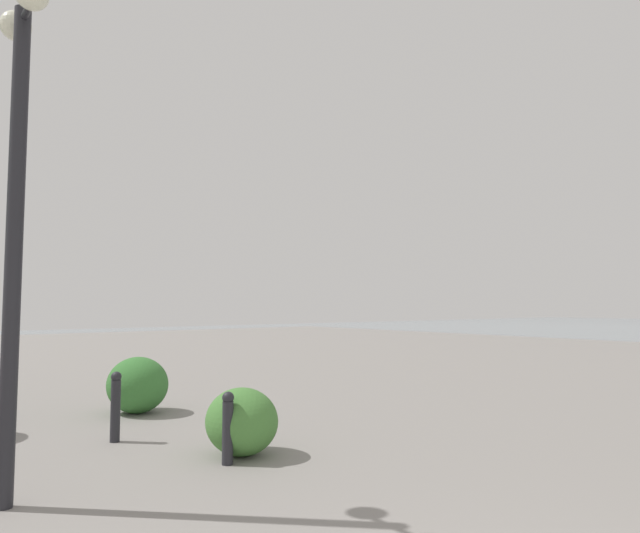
{
  "coord_description": "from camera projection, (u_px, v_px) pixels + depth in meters",
  "views": [
    {
      "loc": [
        -0.35,
        1.91,
        1.71
      ],
      "look_at": [
        9.04,
        -5.56,
        2.55
      ],
      "focal_mm": 31.1,
      "sensor_mm": 36.0,
      "label": 1
    }
  ],
  "objects": [
    {
      "name": "shrub_low",
      "position": [
        242.0,
        421.0,
        6.34
      ],
      "size": [
        0.9,
        0.81,
        0.76
      ],
      "color": "#477F38",
      "rests_on": "ground"
    },
    {
      "name": "bollard_mid",
      "position": [
        116.0,
        405.0,
        6.96
      ],
      "size": [
        0.13,
        0.13,
        0.87
      ],
      "color": "#232328",
      "rests_on": "ground"
    },
    {
      "name": "shrub_round",
      "position": [
        138.0,
        385.0,
        8.83
      ],
      "size": [
        1.04,
        0.94,
        0.89
      ],
      "color": "#387533",
      "rests_on": "ground"
    },
    {
      "name": "bollard_near",
      "position": [
        228.0,
        426.0,
        5.97
      ],
      "size": [
        0.13,
        0.13,
        0.78
      ],
      "color": "#232328",
      "rests_on": "ground"
    },
    {
      "name": "lamppost",
      "position": [
        17.0,
        165.0,
        4.87
      ],
      "size": [
        0.98,
        0.28,
        4.49
      ],
      "color": "#232328",
      "rests_on": "ground"
    }
  ]
}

